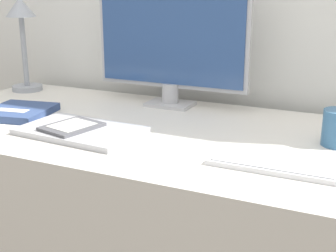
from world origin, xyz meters
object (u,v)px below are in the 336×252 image
(keyboard, at_px, (274,164))
(notebook, at_px, (19,112))
(monitor, at_px, (171,32))
(ereader, at_px, (72,126))
(laptop, at_px, (81,130))
(desk_lamp, at_px, (22,28))

(keyboard, bearing_deg, notebook, 173.38)
(monitor, bearing_deg, notebook, -140.71)
(ereader, bearing_deg, notebook, 162.00)
(laptop, relative_size, ereader, 1.97)
(monitor, bearing_deg, ereader, -106.41)
(keyboard, height_order, desk_lamp, desk_lamp)
(keyboard, distance_m, laptop, 0.55)
(laptop, bearing_deg, ereader, -146.79)
(laptop, xyz_separation_m, ereader, (-0.02, -0.01, 0.01))
(monitor, relative_size, ereader, 3.06)
(keyboard, relative_size, desk_lamp, 0.83)
(monitor, xyz_separation_m, ereader, (-0.12, -0.41, -0.23))
(keyboard, xyz_separation_m, notebook, (-0.84, 0.10, 0.00))
(keyboard, xyz_separation_m, desk_lamp, (-1.07, 0.40, 0.24))
(desk_lamp, bearing_deg, laptop, -35.93)
(monitor, distance_m, ereader, 0.48)
(laptop, height_order, notebook, notebook)
(notebook, bearing_deg, ereader, -18.00)
(ereader, distance_m, notebook, 0.28)
(ereader, relative_size, desk_lamp, 0.50)
(monitor, relative_size, keyboard, 1.84)
(laptop, bearing_deg, desk_lamp, 144.07)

